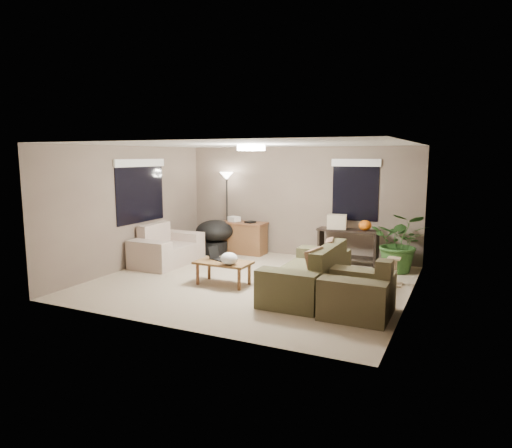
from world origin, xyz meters
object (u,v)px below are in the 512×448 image
at_px(main_sofa, 310,277).
at_px(floor_lamp, 227,185).
at_px(papasan_chair, 215,234).
at_px(console_table, 348,244).
at_px(cat_scratching_post, 393,273).
at_px(houseplant, 400,249).
at_px(armchair, 359,295).
at_px(loveseat, 166,250).
at_px(coffee_table, 223,265).
at_px(desk, 244,238).

height_order(main_sofa, floor_lamp, floor_lamp).
bearing_deg(papasan_chair, console_table, 5.43).
bearing_deg(cat_scratching_post, houseplant, 91.62).
relative_size(main_sofa, armchair, 2.20).
bearing_deg(armchair, loveseat, 162.16).
distance_m(coffee_table, papasan_chair, 2.65).
distance_m(armchair, desk, 4.59).
distance_m(desk, cat_scratching_post, 3.84).
bearing_deg(console_table, floor_lamp, 178.37).
bearing_deg(desk, loveseat, -122.32).
bearing_deg(papasan_chair, floor_lamp, 73.12).
xyz_separation_m(coffee_table, cat_scratching_post, (2.78, 1.27, -0.14)).
bearing_deg(coffee_table, armchair, -12.34).
distance_m(coffee_table, cat_scratching_post, 3.05).
height_order(main_sofa, papasan_chair, main_sofa).
bearing_deg(main_sofa, loveseat, 167.81).
relative_size(console_table, houseplant, 1.08).
bearing_deg(floor_lamp, loveseat, -107.71).
xyz_separation_m(desk, cat_scratching_post, (3.63, -1.24, -0.16)).
xyz_separation_m(loveseat, floor_lamp, (0.55, 1.72, 1.30)).
height_order(loveseat, console_table, loveseat).
bearing_deg(loveseat, coffee_table, -24.76).
distance_m(papasan_chair, cat_scratching_post, 4.34).
bearing_deg(houseplant, floor_lamp, 175.53).
height_order(loveseat, floor_lamp, floor_lamp).
bearing_deg(papasan_chair, main_sofa, -34.44).
distance_m(houseplant, cat_scratching_post, 1.03).
xyz_separation_m(papasan_chair, cat_scratching_post, (4.23, -0.94, -0.25)).
height_order(main_sofa, desk, main_sofa).
distance_m(loveseat, cat_scratching_post, 4.68).
height_order(desk, houseplant, houseplant).
height_order(desk, cat_scratching_post, desk).
bearing_deg(main_sofa, cat_scratching_post, 43.94).
distance_m(main_sofa, coffee_table, 1.59).
xyz_separation_m(loveseat, houseplant, (4.64, 1.40, 0.17)).
distance_m(floor_lamp, cat_scratching_post, 4.54).
relative_size(loveseat, desk, 1.45).
distance_m(papasan_chair, floor_lamp, 1.20).
xyz_separation_m(floor_lamp, houseplant, (4.09, -0.32, -1.13)).
distance_m(main_sofa, floor_lamp, 4.05).
bearing_deg(floor_lamp, desk, -9.25).
distance_m(loveseat, console_table, 3.89).
height_order(main_sofa, houseplant, houseplant).
relative_size(armchair, desk, 0.91).
bearing_deg(papasan_chair, desk, 26.48).
xyz_separation_m(loveseat, cat_scratching_post, (4.67, 0.39, -0.08)).
xyz_separation_m(loveseat, console_table, (3.53, 1.63, 0.14)).
bearing_deg(loveseat, desk, 57.68).
relative_size(armchair, floor_lamp, 0.52).
height_order(loveseat, papasan_chair, loveseat).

